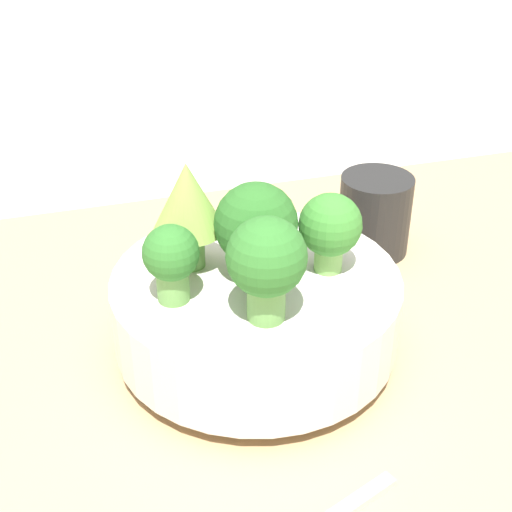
% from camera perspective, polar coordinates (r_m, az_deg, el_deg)
% --- Properties ---
extents(ground_plane, '(6.00, 6.00, 0.00)m').
position_cam_1_polar(ground_plane, '(0.64, 4.26, -11.62)').
color(ground_plane, beige).
extents(table, '(1.14, 0.71, 0.04)m').
position_cam_1_polar(table, '(0.63, 4.33, -10.27)').
color(table, tan).
rests_on(table, ground_plane).
extents(bowl, '(0.24, 0.24, 0.08)m').
position_cam_1_polar(bowl, '(0.61, 0.00, -4.28)').
color(bowl, silver).
rests_on(bowl, table).
extents(broccoli_floret_center, '(0.07, 0.07, 0.08)m').
position_cam_1_polar(broccoli_floret_center, '(0.56, 0.00, 2.42)').
color(broccoli_floret_center, '#6BA34C').
rests_on(broccoli_floret_center, bowl).
extents(broccoli_floret_right, '(0.05, 0.05, 0.07)m').
position_cam_1_polar(broccoli_floret_right, '(0.58, 5.95, 2.28)').
color(broccoli_floret_right, '#7AB256').
rests_on(broccoli_floret_right, bowl).
extents(broccoli_floret_front, '(0.06, 0.06, 0.08)m').
position_cam_1_polar(broccoli_floret_front, '(0.51, 0.85, -0.47)').
color(broccoli_floret_front, '#609347').
rests_on(broccoli_floret_front, bowl).
extents(broccoli_floret_left, '(0.04, 0.04, 0.06)m').
position_cam_1_polar(broccoli_floret_left, '(0.55, -6.80, -0.19)').
color(broccoli_floret_left, '#609347').
rests_on(broccoli_floret_left, bowl).
extents(romanesco_piece_far, '(0.06, 0.06, 0.09)m').
position_cam_1_polar(romanesco_piece_far, '(0.58, -5.48, 4.34)').
color(romanesco_piece_far, '#609347').
rests_on(romanesco_piece_far, bowl).
extents(cup, '(0.08, 0.08, 0.09)m').
position_cam_1_polar(cup, '(0.77, 9.46, 3.30)').
color(cup, black).
rests_on(cup, table).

